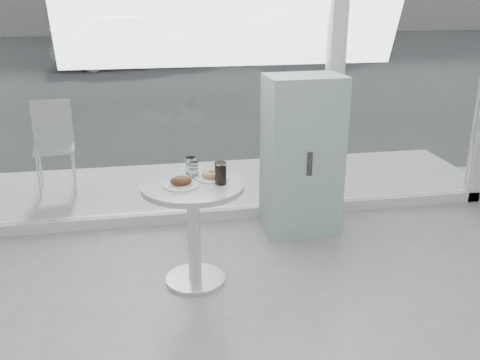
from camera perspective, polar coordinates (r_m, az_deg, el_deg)
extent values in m
cube|color=white|center=(5.07, -0.42, -3.45)|extent=(5.00, 0.12, 0.10)
cube|color=white|center=(4.92, 10.19, 13.08)|extent=(0.14, 0.14, 3.00)
cube|color=white|center=(4.63, -10.15, 11.43)|extent=(3.21, 0.02, 2.60)
cube|color=white|center=(5.25, 18.25, 11.73)|extent=(1.41, 0.02, 2.60)
cylinder|color=silver|center=(4.05, -4.77, -10.48)|extent=(0.44, 0.44, 0.03)
cylinder|color=silver|center=(3.88, -4.92, -5.95)|extent=(0.09, 0.09, 0.70)
cylinder|color=white|center=(3.73, -5.09, -0.70)|extent=(0.72, 0.72, 0.04)
cube|color=silver|center=(5.81, -1.79, -0.59)|extent=(5.60, 1.60, 0.05)
cube|color=#323232|center=(17.72, -7.92, 13.05)|extent=(40.00, 24.00, 0.00)
cube|color=#94BDA9|center=(4.62, 6.62, 2.56)|extent=(0.66, 0.45, 1.38)
cube|color=#333333|center=(4.42, 7.45, 1.71)|extent=(0.04, 0.02, 0.20)
cylinder|color=silver|center=(5.70, -20.67, 0.32)|extent=(0.02, 0.02, 0.45)
cylinder|color=silver|center=(5.68, -17.29, 0.65)|extent=(0.02, 0.02, 0.45)
cylinder|color=silver|center=(6.02, -20.50, 1.36)|extent=(0.02, 0.02, 0.45)
cylinder|color=silver|center=(6.00, -17.30, 1.67)|extent=(0.02, 0.02, 0.45)
cube|color=silver|center=(5.78, -19.20, 3.21)|extent=(0.44, 0.44, 0.03)
cube|color=silver|center=(5.90, -19.41, 5.93)|extent=(0.40, 0.06, 0.45)
imported|color=silver|center=(15.24, -11.42, 14.56)|extent=(4.58, 2.50, 1.48)
imported|color=#9A9BA1|center=(17.26, 7.46, 15.53)|extent=(5.08, 3.06, 1.58)
cylinder|color=white|center=(3.69, -6.29, -0.58)|extent=(0.25, 0.25, 0.01)
cube|color=silver|center=(3.68, -5.97, -0.46)|extent=(0.16, 0.16, 0.00)
ellipsoid|color=#391D0F|center=(3.68, -6.31, -0.08)|extent=(0.15, 0.12, 0.06)
ellipsoid|color=#391D0F|center=(3.70, -5.79, -0.02)|extent=(0.08, 0.07, 0.04)
cylinder|color=white|center=(3.82, -3.00, 0.25)|extent=(0.25, 0.25, 0.01)
torus|color=tan|center=(3.81, -3.00, 0.62)|extent=(0.14, 0.14, 0.05)
cylinder|color=white|center=(3.84, -4.97, 1.11)|extent=(0.07, 0.07, 0.11)
cylinder|color=white|center=(3.85, -4.96, 0.79)|extent=(0.06, 0.06, 0.06)
cylinder|color=white|center=(3.92, -5.28, 1.57)|extent=(0.07, 0.07, 0.12)
cylinder|color=white|center=(3.93, -5.26, 1.22)|extent=(0.06, 0.06, 0.07)
cylinder|color=white|center=(3.69, -2.09, 0.72)|extent=(0.08, 0.08, 0.16)
cylinder|color=black|center=(3.69, -2.09, 0.62)|extent=(0.07, 0.07, 0.14)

